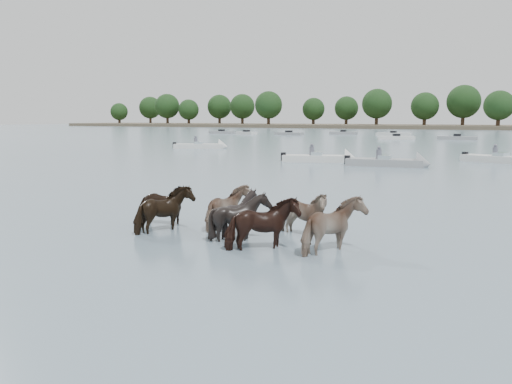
% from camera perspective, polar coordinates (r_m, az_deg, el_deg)
% --- Properties ---
extents(ground, '(400.00, 400.00, 0.00)m').
position_cam_1_polar(ground, '(15.69, -4.30, -3.90)').
color(ground, slate).
rests_on(ground, ground).
extents(shoreline, '(160.00, 30.00, 1.00)m').
position_cam_1_polar(shoreline, '(180.80, 2.11, 7.10)').
color(shoreline, '#4C4233').
rests_on(shoreline, ground).
extents(pony_herd, '(7.44, 3.64, 1.54)m').
position_cam_1_polar(pony_herd, '(14.45, -1.65, -2.75)').
color(pony_herd, black).
rests_on(pony_herd, ground).
extents(motorboat_a, '(5.62, 3.09, 1.92)m').
position_cam_1_polar(motorboat_a, '(39.39, 7.62, 3.54)').
color(motorboat_a, silver).
rests_on(motorboat_a, ground).
extents(motorboat_b, '(5.71, 2.28, 1.92)m').
position_cam_1_polar(motorboat_b, '(36.62, 14.74, 3.01)').
color(motorboat_b, gray).
rests_on(motorboat_b, ground).
extents(motorboat_c, '(5.97, 3.41, 1.92)m').
position_cam_1_polar(motorboat_c, '(41.93, 25.63, 3.09)').
color(motorboat_c, silver).
rests_on(motorboat_c, ground).
extents(motorboat_f, '(5.70, 3.88, 1.92)m').
position_cam_1_polar(motorboat_f, '(56.22, -5.32, 4.88)').
color(motorboat_f, silver).
rests_on(motorboat_f, ground).
extents(distant_flotilla, '(101.95, 28.00, 0.93)m').
position_cam_1_polar(distant_flotilla, '(89.31, 23.20, 5.43)').
color(distant_flotilla, gray).
rests_on(distant_flotilla, ground).
extents(treeline, '(143.34, 23.90, 12.41)m').
position_cam_1_polar(treeline, '(180.51, 2.85, 9.11)').
color(treeline, '#382619').
rests_on(treeline, ground).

